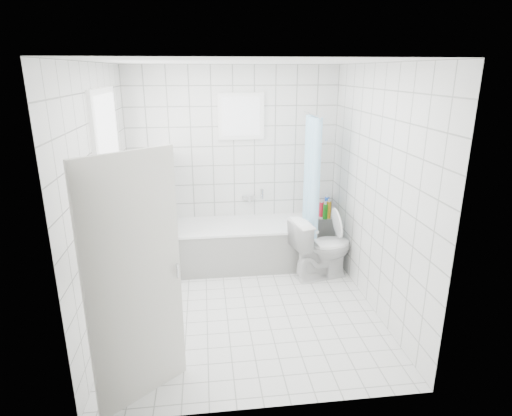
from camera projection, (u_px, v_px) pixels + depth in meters
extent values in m
plane|color=white|center=(246.00, 307.00, 4.77)|extent=(3.00, 3.00, 0.00)
plane|color=white|center=(244.00, 62.00, 3.97)|extent=(3.00, 3.00, 0.00)
cube|color=white|center=(234.00, 165.00, 5.79)|extent=(2.80, 0.02, 2.60)
cube|color=white|center=(266.00, 256.00, 2.95)|extent=(2.80, 0.02, 2.60)
cube|color=white|center=(103.00, 201.00, 4.21)|extent=(0.02, 3.00, 2.60)
cube|color=white|center=(376.00, 191.00, 4.53)|extent=(0.02, 3.00, 2.60)
cube|color=white|center=(111.00, 164.00, 4.41)|extent=(0.01, 0.90, 1.40)
cube|color=white|center=(241.00, 117.00, 5.56)|extent=(0.50, 0.01, 0.50)
cube|color=white|center=(122.00, 231.00, 4.64)|extent=(0.18, 1.02, 0.08)
cube|color=silver|center=(136.00, 284.00, 3.20)|extent=(0.64, 0.54, 2.00)
cube|color=white|center=(244.00, 245.00, 5.76)|extent=(1.81, 0.75, 0.55)
cube|color=white|center=(244.00, 225.00, 5.67)|extent=(1.83, 0.77, 0.03)
cube|color=white|center=(168.00, 216.00, 5.45)|extent=(0.15, 0.85, 1.50)
cube|color=white|center=(324.00, 235.00, 6.14)|extent=(0.40, 0.24, 0.55)
imported|color=white|center=(322.00, 248.00, 5.38)|extent=(0.86, 0.61, 0.79)
cylinder|color=silver|center=(312.00, 115.00, 5.31)|extent=(0.02, 0.80, 0.02)
cube|color=silver|center=(249.00, 197.00, 5.91)|extent=(0.18, 0.06, 0.06)
imported|color=white|center=(122.00, 221.00, 4.61)|extent=(0.17, 0.17, 0.16)
imported|color=#CF508C|center=(115.00, 226.00, 4.21)|extent=(0.16, 0.16, 0.31)
imported|color=#D76BBD|center=(126.00, 211.00, 4.85)|extent=(0.12, 0.12, 0.21)
imported|color=#2CB3C6|center=(118.00, 225.00, 4.39)|extent=(0.13, 0.13, 0.21)
cylinder|color=gold|center=(329.00, 210.00, 5.95)|extent=(0.06, 0.06, 0.24)
cylinder|color=blue|center=(327.00, 206.00, 6.05)|extent=(0.06, 0.06, 0.27)
cylinder|color=#F41C38|center=(321.00, 209.00, 6.03)|extent=(0.06, 0.06, 0.21)
cylinder|color=#1A9018|center=(325.00, 212.00, 5.93)|extent=(0.06, 0.06, 0.21)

